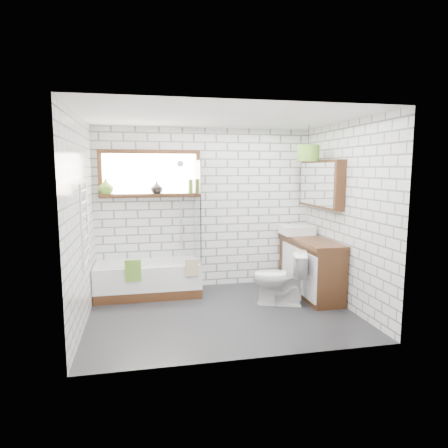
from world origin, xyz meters
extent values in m
cube|color=black|center=(0.00, 0.00, -0.01)|extent=(3.40, 2.60, 0.01)
cube|color=white|center=(0.00, 0.00, 2.50)|extent=(3.40, 2.60, 0.01)
cube|color=white|center=(0.00, 1.30, 1.25)|extent=(3.40, 0.01, 2.50)
cube|color=white|center=(0.00, -1.30, 1.25)|extent=(3.40, 0.01, 2.50)
cube|color=white|center=(-1.70, 0.00, 1.25)|extent=(0.01, 2.60, 2.50)
cube|color=white|center=(1.70, 0.00, 1.25)|extent=(0.01, 2.60, 2.50)
cube|color=#351C0E|center=(-0.85, 1.26, 1.80)|extent=(1.52, 0.16, 0.68)
cube|color=white|center=(-1.66, 0.00, 1.20)|extent=(0.06, 0.52, 1.00)
cube|color=#351C0E|center=(1.62, 0.60, 1.65)|extent=(0.16, 1.20, 0.70)
cylinder|color=silver|center=(-0.40, 1.26, 1.35)|extent=(0.02, 0.02, 1.30)
cube|color=white|center=(-0.93, 0.96, 0.25)|extent=(1.53, 0.67, 0.49)
cube|color=white|center=(-0.18, 0.96, 1.24)|extent=(0.02, 0.72, 1.50)
cube|color=#5B8929|center=(-1.13, 0.63, 0.47)|extent=(0.22, 0.06, 0.30)
cube|color=tan|center=(-0.31, 0.63, 0.47)|extent=(0.19, 0.05, 0.25)
cube|color=#351C0E|center=(1.46, 0.54, 0.42)|extent=(0.48, 1.48, 0.85)
cube|color=white|center=(1.40, 0.94, 0.92)|extent=(0.47, 0.41, 0.14)
cylinder|color=silver|center=(1.56, 0.94, 0.97)|extent=(0.03, 0.03, 0.14)
imported|color=white|center=(0.85, 0.19, 0.37)|extent=(0.64, 0.83, 0.75)
imported|color=olive|center=(-1.50, 1.23, 1.60)|extent=(0.26, 0.26, 0.23)
imported|color=black|center=(-0.76, 1.23, 1.58)|extent=(0.23, 0.23, 0.19)
cylinder|color=olive|center=(-0.24, 1.23, 1.59)|extent=(0.07, 0.07, 0.22)
cylinder|color=#5B8929|center=(1.39, 0.57, 2.10)|extent=(0.32, 0.32, 0.23)
camera|label=1|loc=(-1.01, -4.91, 1.87)|focal=32.00mm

